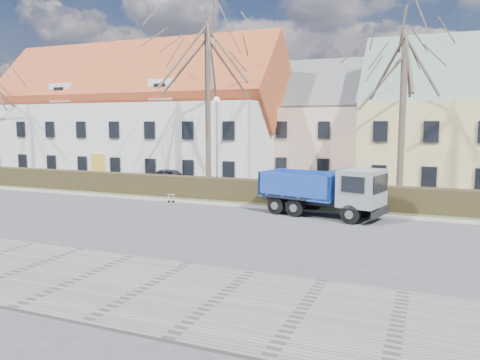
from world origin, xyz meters
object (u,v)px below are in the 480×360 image
at_px(dump_truck, 317,190).
at_px(cart_frame, 168,198).
at_px(parked_car_a, 172,177).
at_px(streetlight, 217,147).

distance_m(dump_truck, cart_frame, 8.96).
height_order(cart_frame, parked_car_a, parked_car_a).
height_order(dump_truck, cart_frame, dump_truck).
bearing_deg(streetlight, dump_truck, -24.33).
xyz_separation_m(dump_truck, streetlight, (-7.07, 3.20, 1.88)).
bearing_deg(streetlight, cart_frame, -123.02).
height_order(streetlight, parked_car_a, streetlight).
bearing_deg(cart_frame, parked_car_a, 118.94).
xyz_separation_m(streetlight, cart_frame, (-1.83, -2.82, -2.87)).
relative_size(cart_frame, parked_car_a, 0.16).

